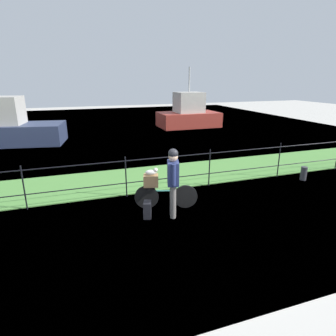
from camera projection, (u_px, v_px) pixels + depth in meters
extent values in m
plane|color=beige|center=(196.00, 220.00, 6.71)|extent=(60.00, 60.00, 0.00)
cube|color=#569342|center=(157.00, 177.00, 9.62)|extent=(27.00, 2.40, 0.03)
plane|color=slate|center=(116.00, 132.00, 17.64)|extent=(30.00, 30.00, 0.00)
cylinder|color=black|center=(24.00, 188.00, 7.09)|extent=(0.04, 0.04, 1.17)
cylinder|color=black|center=(126.00, 177.00, 7.88)|extent=(0.04, 0.04, 1.17)
cylinder|color=black|center=(209.00, 168.00, 8.67)|extent=(0.04, 0.04, 1.17)
cylinder|color=black|center=(279.00, 161.00, 9.46)|extent=(0.04, 0.04, 1.17)
cylinder|color=black|center=(170.00, 178.00, 8.33)|extent=(18.00, 0.03, 0.03)
cylinder|color=black|center=(170.00, 157.00, 8.13)|extent=(18.00, 0.03, 0.03)
cylinder|color=black|center=(185.00, 197.00, 7.28)|extent=(0.60, 0.22, 0.61)
cylinder|color=black|center=(147.00, 197.00, 7.25)|extent=(0.60, 0.22, 0.61)
cylinder|color=#337F70|center=(166.00, 191.00, 7.21)|extent=(0.76, 0.27, 0.04)
cube|color=black|center=(151.00, 190.00, 7.19)|extent=(0.22, 0.14, 0.06)
cube|color=slate|center=(151.00, 186.00, 7.16)|extent=(0.39, 0.26, 0.02)
cube|color=#A87F51|center=(151.00, 180.00, 7.11)|extent=(0.43, 0.37, 0.30)
ellipsoid|color=silver|center=(151.00, 172.00, 7.05)|extent=(0.31, 0.21, 0.13)
sphere|color=silver|center=(156.00, 170.00, 7.04)|extent=(0.11, 0.11, 0.11)
cylinder|color=slate|center=(173.00, 199.00, 6.91)|extent=(0.14, 0.14, 0.82)
cylinder|color=slate|center=(173.00, 202.00, 6.72)|extent=(0.14, 0.14, 0.82)
cube|color=navy|center=(173.00, 173.00, 6.60)|extent=(0.36, 0.46, 0.56)
cylinder|color=navy|center=(173.00, 169.00, 6.80)|extent=(0.10, 0.10, 0.50)
cylinder|color=navy|center=(174.00, 175.00, 6.38)|extent=(0.10, 0.10, 0.50)
sphere|color=tan|center=(173.00, 157.00, 6.48)|extent=(0.22, 0.22, 0.22)
sphere|color=black|center=(173.00, 154.00, 6.46)|extent=(0.23, 0.23, 0.23)
cube|color=black|center=(148.00, 210.00, 6.81)|extent=(0.26, 0.32, 0.40)
cylinder|color=#38383D|center=(304.00, 173.00, 9.31)|extent=(0.20, 0.20, 0.45)
cube|color=#9E3328|center=(188.00, 120.00, 19.52)|extent=(4.03, 2.31, 0.97)
cube|color=#B7B2A8|center=(189.00, 102.00, 19.17)|extent=(1.78, 1.62, 1.34)
cylinder|color=#B2B2B2|center=(189.00, 80.00, 18.73)|extent=(0.10, 0.10, 1.60)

